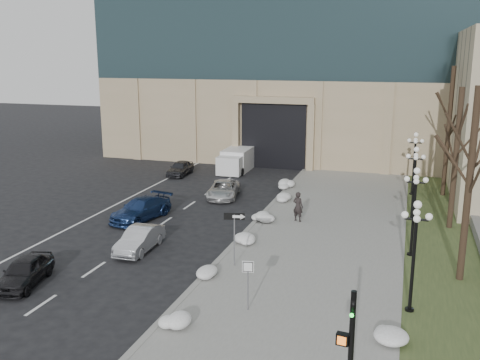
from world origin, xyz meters
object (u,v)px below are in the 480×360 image
(car_c, at_px, (141,209))
(keep_sign, at_px, (248,275))
(lamppost_a, at_px, (415,242))
(pedestrian, at_px, (298,207))
(box_truck, at_px, (238,160))
(lamppost_b, at_px, (415,200))
(lamppost_d, at_px, (415,155))
(car_a, at_px, (24,271))
(car_b, at_px, (140,239))
(car_e, at_px, (180,168))
(car_d, at_px, (223,189))
(one_way_sign, at_px, (238,223))
(traffic_signal, at_px, (349,357))
(lamppost_c, at_px, (415,174))

(car_c, distance_m, keep_sign, 14.31)
(keep_sign, distance_m, lamppost_a, 6.76)
(lamppost_a, bearing_deg, pedestrian, 123.14)
(box_truck, height_order, lamppost_b, lamppost_b)
(lamppost_d, bearing_deg, keep_sign, -106.36)
(car_a, xyz_separation_m, keep_sign, (10.53, 0.48, 1.00))
(car_c, distance_m, pedestrian, 9.97)
(box_truck, distance_m, keep_sign, 27.56)
(car_b, height_order, car_e, car_b)
(car_c, relative_size, car_e, 1.28)
(car_d, relative_size, pedestrian, 2.33)
(car_e, distance_m, pedestrian, 16.18)
(car_a, height_order, one_way_sign, one_way_sign)
(car_c, relative_size, car_d, 1.08)
(traffic_signal, bearing_deg, keep_sign, 136.82)
(car_e, xyz_separation_m, keep_sign, (13.00, -22.60, 1.02))
(one_way_sign, distance_m, lamppost_a, 8.48)
(car_d, xyz_separation_m, car_e, (-6.07, 5.89, 0.02))
(lamppost_a, distance_m, lamppost_b, 6.50)
(one_way_sign, relative_size, traffic_signal, 0.71)
(car_a, bearing_deg, traffic_signal, -31.22)
(lamppost_c, bearing_deg, lamppost_d, 90.00)
(pedestrian, height_order, lamppost_d, lamppost_d)
(car_c, distance_m, traffic_signal, 21.41)
(one_way_sign, height_order, keep_sign, one_way_sign)
(car_b, distance_m, car_c, 5.64)
(one_way_sign, distance_m, lamppost_b, 9.16)
(car_b, xyz_separation_m, lamppost_a, (13.89, -3.04, 2.44))
(one_way_sign, height_order, lamppost_a, lamppost_a)
(one_way_sign, distance_m, lamppost_d, 19.01)
(keep_sign, bearing_deg, pedestrian, 82.27)
(car_c, relative_size, lamppost_a, 0.99)
(car_e, bearing_deg, lamppost_a, -49.23)
(pedestrian, xyz_separation_m, lamppost_b, (6.78, -3.89, 2.01))
(car_b, bearing_deg, lamppost_a, -14.25)
(one_way_sign, relative_size, keep_sign, 1.27)
(keep_sign, bearing_deg, lamppost_a, 7.43)
(car_e, bearing_deg, lamppost_d, -5.67)
(car_e, relative_size, box_truck, 0.59)
(car_b, relative_size, lamppost_c, 0.81)
(car_b, relative_size, lamppost_a, 0.81)
(one_way_sign, height_order, lamppost_c, lamppost_c)
(traffic_signal, xyz_separation_m, lamppost_d, (1.69, 26.88, 1.08))
(car_a, bearing_deg, car_b, 48.64)
(pedestrian, xyz_separation_m, keep_sign, (0.48, -12.36, 0.58))
(box_truck, bearing_deg, lamppost_d, -18.00)
(keep_sign, bearing_deg, box_truck, 98.77)
(keep_sign, bearing_deg, car_e, 109.97)
(box_truck, height_order, one_way_sign, one_way_sign)
(lamppost_d, bearing_deg, traffic_signal, -93.59)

